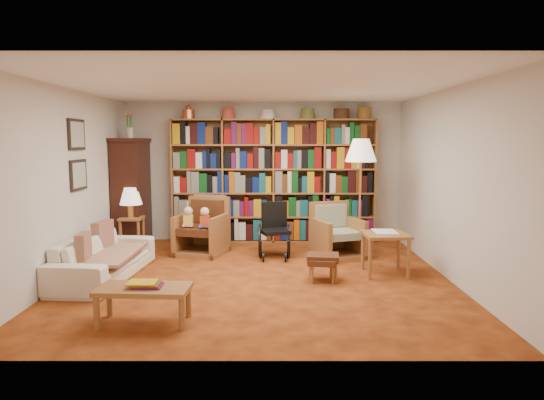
{
  "coord_description": "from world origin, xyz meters",
  "views": [
    {
      "loc": [
        0.18,
        -6.32,
        1.81
      ],
      "look_at": [
        0.17,
        0.6,
        0.97
      ],
      "focal_mm": 32.0,
      "sensor_mm": 36.0,
      "label": 1
    }
  ],
  "objects_px": {
    "armchair_leather": "(202,230)",
    "floor_lamp": "(361,155)",
    "side_table_papers": "(385,239)",
    "footstool_b": "(323,259)",
    "coffee_table": "(144,292)",
    "side_table_lamp": "(132,227)",
    "sofa": "(104,257)",
    "armchair_sage": "(337,236)",
    "footstool_a": "(322,263)",
    "wheelchair": "(274,232)"
  },
  "relations": [
    {
      "from": "armchair_sage",
      "to": "wheelchair",
      "type": "relative_size",
      "value": 1.07
    },
    {
      "from": "side_table_lamp",
      "to": "wheelchair",
      "type": "xyz_separation_m",
      "value": [
        2.36,
        -0.42,
        -0.01
      ]
    },
    {
      "from": "side_table_papers",
      "to": "coffee_table",
      "type": "height_order",
      "value": "side_table_papers"
    },
    {
      "from": "floor_lamp",
      "to": "coffee_table",
      "type": "xyz_separation_m",
      "value": [
        -2.65,
        -2.87,
        -1.27
      ]
    },
    {
      "from": "armchair_sage",
      "to": "coffee_table",
      "type": "bearing_deg",
      "value": -128.93
    },
    {
      "from": "floor_lamp",
      "to": "footstool_a",
      "type": "distance_m",
      "value": 2.1
    },
    {
      "from": "side_table_lamp",
      "to": "footstool_b",
      "type": "bearing_deg",
      "value": -30.16
    },
    {
      "from": "side_table_papers",
      "to": "coffee_table",
      "type": "relative_size",
      "value": 0.67
    },
    {
      "from": "wheelchair",
      "to": "footstool_b",
      "type": "relative_size",
      "value": 1.92
    },
    {
      "from": "footstool_a",
      "to": "wheelchair",
      "type": "bearing_deg",
      "value": 113.87
    },
    {
      "from": "footstool_b",
      "to": "coffee_table",
      "type": "distance_m",
      "value": 2.45
    },
    {
      "from": "wheelchair",
      "to": "floor_lamp",
      "type": "distance_m",
      "value": 1.8
    },
    {
      "from": "footstool_b",
      "to": "wheelchair",
      "type": "bearing_deg",
      "value": 115.5
    },
    {
      "from": "armchair_sage",
      "to": "footstool_a",
      "type": "xyz_separation_m",
      "value": [
        -0.38,
        -1.41,
        -0.08
      ]
    },
    {
      "from": "floor_lamp",
      "to": "footstool_b",
      "type": "bearing_deg",
      "value": -117.39
    },
    {
      "from": "armchair_sage",
      "to": "side_table_papers",
      "type": "height_order",
      "value": "armchair_sage"
    },
    {
      "from": "side_table_lamp",
      "to": "armchair_leather",
      "type": "relative_size",
      "value": 0.6
    },
    {
      "from": "sofa",
      "to": "wheelchair",
      "type": "xyz_separation_m",
      "value": [
        2.26,
        1.22,
        0.11
      ]
    },
    {
      "from": "side_table_lamp",
      "to": "floor_lamp",
      "type": "distance_m",
      "value": 3.91
    },
    {
      "from": "sofa",
      "to": "armchair_leather",
      "type": "bearing_deg",
      "value": -31.97
    },
    {
      "from": "armchair_leather",
      "to": "floor_lamp",
      "type": "bearing_deg",
      "value": -4.69
    },
    {
      "from": "armchair_leather",
      "to": "sofa",
      "type": "bearing_deg",
      "value": -126.39
    },
    {
      "from": "armchair_leather",
      "to": "floor_lamp",
      "type": "relative_size",
      "value": 0.5
    },
    {
      "from": "sofa",
      "to": "floor_lamp",
      "type": "xyz_separation_m",
      "value": [
        3.6,
        1.27,
        1.31
      ]
    },
    {
      "from": "side_table_lamp",
      "to": "armchair_leather",
      "type": "bearing_deg",
      "value": -7.49
    },
    {
      "from": "side_table_lamp",
      "to": "floor_lamp",
      "type": "xyz_separation_m",
      "value": [
        3.7,
        -0.36,
        1.19
      ]
    },
    {
      "from": "armchair_sage",
      "to": "footstool_a",
      "type": "bearing_deg",
      "value": -105.03
    },
    {
      "from": "armchair_leather",
      "to": "footstool_b",
      "type": "distance_m",
      "value": 2.4
    },
    {
      "from": "armchair_leather",
      "to": "footstool_b",
      "type": "height_order",
      "value": "armchair_leather"
    },
    {
      "from": "armchair_sage",
      "to": "coffee_table",
      "type": "distance_m",
      "value": 3.66
    },
    {
      "from": "floor_lamp",
      "to": "side_table_papers",
      "type": "bearing_deg",
      "value": -81.51
    },
    {
      "from": "side_table_lamp",
      "to": "floor_lamp",
      "type": "relative_size",
      "value": 0.3
    },
    {
      "from": "sofa",
      "to": "footstool_a",
      "type": "relative_size",
      "value": 4.86
    },
    {
      "from": "armchair_sage",
      "to": "footstool_b",
      "type": "distance_m",
      "value": 1.4
    },
    {
      "from": "wheelchair",
      "to": "side_table_papers",
      "type": "bearing_deg",
      "value": -34.35
    },
    {
      "from": "armchair_leather",
      "to": "armchair_sage",
      "type": "bearing_deg",
      "value": -6.07
    },
    {
      "from": "footstool_b",
      "to": "side_table_lamp",
      "type": "bearing_deg",
      "value": 149.84
    },
    {
      "from": "side_table_lamp",
      "to": "footstool_a",
      "type": "relative_size",
      "value": 1.42
    },
    {
      "from": "armchair_sage",
      "to": "footstool_b",
      "type": "xyz_separation_m",
      "value": [
        -0.36,
        -1.35,
        -0.04
      ]
    },
    {
      "from": "floor_lamp",
      "to": "footstool_b",
      "type": "relative_size",
      "value": 4.16
    },
    {
      "from": "armchair_leather",
      "to": "floor_lamp",
      "type": "xyz_separation_m",
      "value": [
        2.51,
        -0.21,
        1.22
      ]
    },
    {
      "from": "side_table_lamp",
      "to": "wheelchair",
      "type": "relative_size",
      "value": 0.66
    },
    {
      "from": "wheelchair",
      "to": "coffee_table",
      "type": "height_order",
      "value": "wheelchair"
    },
    {
      "from": "side_table_papers",
      "to": "footstool_b",
      "type": "xyz_separation_m",
      "value": [
        -0.87,
        -0.29,
        -0.2
      ]
    },
    {
      "from": "sofa",
      "to": "armchair_leather",
      "type": "height_order",
      "value": "armchair_leather"
    },
    {
      "from": "floor_lamp",
      "to": "footstool_a",
      "type": "relative_size",
      "value": 4.68
    },
    {
      "from": "floor_lamp",
      "to": "sofa",
      "type": "bearing_deg",
      "value": -160.54
    },
    {
      "from": "side_table_lamp",
      "to": "armchair_leather",
      "type": "distance_m",
      "value": 1.2
    },
    {
      "from": "armchair_leather",
      "to": "side_table_papers",
      "type": "distance_m",
      "value": 2.97
    },
    {
      "from": "armchair_sage",
      "to": "floor_lamp",
      "type": "relative_size",
      "value": 0.5
    }
  ]
}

